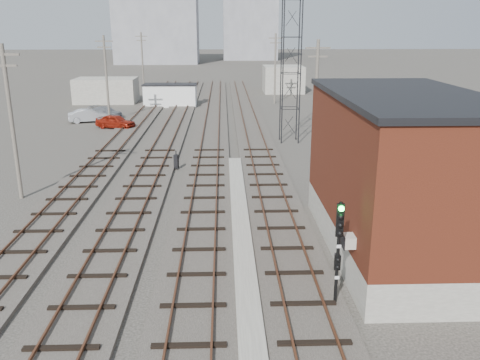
{
  "coord_description": "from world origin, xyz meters",
  "views": [
    {
      "loc": [
        -0.35,
        -9.27,
        9.93
      ],
      "look_at": [
        0.5,
        16.08,
        2.2
      ],
      "focal_mm": 38.0,
      "sensor_mm": 36.0,
      "label": 1
    }
  ],
  "objects_px": {
    "switch_stand": "(176,161)",
    "car_grey": "(106,112)",
    "signal_mast": "(338,247)",
    "site_trailer": "(170,95)",
    "car_red": "(115,121)",
    "car_silver": "(89,116)"
  },
  "relations": [
    {
      "from": "site_trailer",
      "to": "car_silver",
      "type": "relative_size",
      "value": 1.6
    },
    {
      "from": "site_trailer",
      "to": "car_grey",
      "type": "distance_m",
      "value": 10.18
    },
    {
      "from": "car_grey",
      "to": "car_red",
      "type": "bearing_deg",
      "value": -133.29
    },
    {
      "from": "signal_mast",
      "to": "car_silver",
      "type": "relative_size",
      "value": 0.96
    },
    {
      "from": "site_trailer",
      "to": "car_red",
      "type": "height_order",
      "value": "site_trailer"
    },
    {
      "from": "signal_mast",
      "to": "switch_stand",
      "type": "height_order",
      "value": "signal_mast"
    },
    {
      "from": "switch_stand",
      "to": "site_trailer",
      "type": "xyz_separation_m",
      "value": [
        -3.32,
        30.1,
        0.83
      ]
    },
    {
      "from": "switch_stand",
      "to": "site_trailer",
      "type": "bearing_deg",
      "value": 113.11
    },
    {
      "from": "switch_stand",
      "to": "car_silver",
      "type": "height_order",
      "value": "car_silver"
    },
    {
      "from": "switch_stand",
      "to": "car_grey",
      "type": "height_order",
      "value": "switch_stand"
    },
    {
      "from": "site_trailer",
      "to": "car_grey",
      "type": "bearing_deg",
      "value": -129.08
    },
    {
      "from": "signal_mast",
      "to": "car_grey",
      "type": "distance_m",
      "value": 44.8
    },
    {
      "from": "car_silver",
      "to": "switch_stand",
      "type": "bearing_deg",
      "value": -167.39
    },
    {
      "from": "signal_mast",
      "to": "car_grey",
      "type": "height_order",
      "value": "signal_mast"
    },
    {
      "from": "site_trailer",
      "to": "car_grey",
      "type": "height_order",
      "value": "site_trailer"
    },
    {
      "from": "car_red",
      "to": "car_grey",
      "type": "bearing_deg",
      "value": 41.86
    },
    {
      "from": "car_silver",
      "to": "car_grey",
      "type": "xyz_separation_m",
      "value": [
        1.1,
        3.18,
        -0.12
      ]
    },
    {
      "from": "switch_stand",
      "to": "car_red",
      "type": "bearing_deg",
      "value": 132.31
    },
    {
      "from": "car_red",
      "to": "switch_stand",
      "type": "bearing_deg",
      "value": -132.48
    },
    {
      "from": "car_red",
      "to": "car_silver",
      "type": "height_order",
      "value": "car_silver"
    },
    {
      "from": "switch_stand",
      "to": "car_grey",
      "type": "relative_size",
      "value": 0.32
    },
    {
      "from": "switch_stand",
      "to": "car_silver",
      "type": "xyz_separation_m",
      "value": [
        -10.98,
        19.17,
        0.09
      ]
    }
  ]
}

